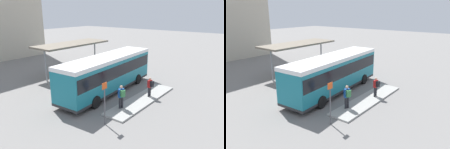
# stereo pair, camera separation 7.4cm
# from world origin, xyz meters

# --- Properties ---
(ground_plane) EXTENTS (120.00, 120.00, 0.00)m
(ground_plane) POSITION_xyz_m (0.00, 0.00, 0.00)
(ground_plane) COLOR slate
(curb_island) EXTENTS (8.16, 1.80, 0.12)m
(curb_island) POSITION_xyz_m (0.13, -3.42, 0.06)
(curb_island) COLOR #9E9E99
(curb_island) RESTS_ON ground_plane
(city_bus) EXTENTS (10.98, 3.21, 3.24)m
(city_bus) POSITION_xyz_m (0.01, 0.00, 1.89)
(city_bus) COLOR #197284
(city_bus) RESTS_ON ground_plane
(pedestrian_waiting) EXTENTS (0.42, 0.45, 1.64)m
(pedestrian_waiting) POSITION_xyz_m (0.95, -3.63, 1.06)
(pedestrian_waiting) COLOR #232328
(pedestrian_waiting) RESTS_ON curb_island
(pedestrian_companion) EXTENTS (0.52, 0.55, 1.74)m
(pedestrian_companion) POSITION_xyz_m (-2.33, -3.08, 1.12)
(pedestrian_companion) COLOR #232328
(pedestrian_companion) RESTS_ON curb_island
(bicycle_green) EXTENTS (0.48, 1.56, 0.68)m
(bicycle_green) POSITION_xyz_m (8.91, 4.75, 0.34)
(bicycle_green) COLOR black
(bicycle_green) RESTS_ON ground_plane
(bicycle_red) EXTENTS (0.48, 1.76, 0.76)m
(bicycle_red) POSITION_xyz_m (9.26, 5.64, 0.38)
(bicycle_red) COLOR black
(bicycle_red) RESTS_ON ground_plane
(bicycle_orange) EXTENTS (0.48, 1.56, 0.67)m
(bicycle_orange) POSITION_xyz_m (9.05, 6.52, 0.34)
(bicycle_orange) COLOR black
(bicycle_orange) RESTS_ON ground_plane
(station_shelter) EXTENTS (8.71, 3.33, 3.47)m
(station_shelter) POSITION_xyz_m (2.20, 6.90, 3.32)
(station_shelter) COLOR #706656
(station_shelter) RESTS_ON ground_plane
(potted_planter_near_shelter) EXTENTS (0.78, 0.78, 1.16)m
(potted_planter_near_shelter) POSITION_xyz_m (-1.16, 4.06, 0.60)
(potted_planter_near_shelter) COLOR slate
(potted_planter_near_shelter) RESTS_ON ground_plane
(platform_sign) EXTENTS (0.44, 0.08, 2.80)m
(platform_sign) POSITION_xyz_m (-4.71, -3.48, 1.56)
(platform_sign) COLOR #4C4C51
(platform_sign) RESTS_ON ground_plane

